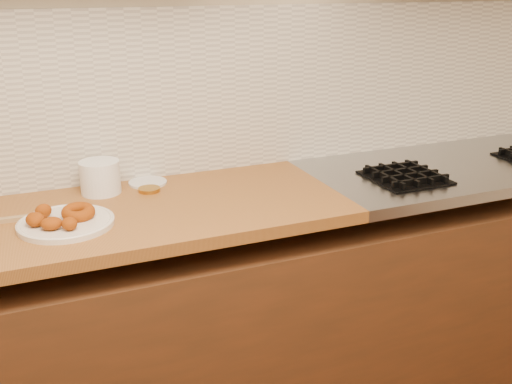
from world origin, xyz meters
TOP-DOWN VIEW (x-y plane):
  - wall_back at (0.00, 2.00)m, footprint 4.00×0.02m
  - base_cabinet at (0.00, 1.69)m, footprint 3.60×0.60m
  - stovetop at (1.15, 1.69)m, footprint 1.30×0.62m
  - backsplash at (0.00, 1.99)m, footprint 3.60×0.02m
  - burner_grates at (1.13, 1.61)m, footprint 0.91×0.26m
  - donut_plate at (-0.39, 1.63)m, footprint 0.28×0.28m
  - ring_donut at (-0.35, 1.64)m, footprint 0.11×0.11m
  - fried_dough_chunks at (-0.44, 1.60)m, footprint 0.15×0.18m
  - plastic_tub at (-0.25, 1.88)m, footprint 0.16×0.16m
  - tub_lid at (-0.08, 1.92)m, footprint 0.14×0.14m
  - brass_jar_lid at (-0.10, 1.83)m, footprint 0.09×0.09m
  - wooden_utensil at (-0.51, 1.72)m, footprint 0.18×0.03m

SIDE VIEW (x-z plane):
  - base_cabinet at x=0.00m, z-range 0.00..0.77m
  - stovetop at x=1.15m, z-range 0.86..0.90m
  - tub_lid at x=-0.08m, z-range 0.90..0.91m
  - brass_jar_lid at x=-0.10m, z-range 0.90..0.91m
  - wooden_utensil at x=-0.51m, z-range 0.90..0.91m
  - donut_plate at x=-0.39m, z-range 0.90..0.92m
  - burner_grates at x=1.13m, z-range 0.90..0.93m
  - ring_donut at x=-0.35m, z-range 0.91..0.96m
  - fried_dough_chunks at x=-0.44m, z-range 0.91..0.96m
  - plastic_tub at x=-0.25m, z-range 0.90..1.01m
  - backsplash at x=0.00m, z-range 0.90..1.50m
  - wall_back at x=0.00m, z-range 0.00..2.70m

